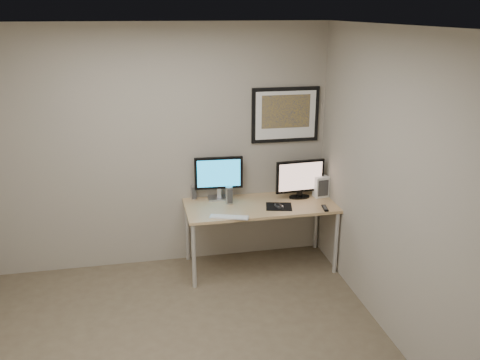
# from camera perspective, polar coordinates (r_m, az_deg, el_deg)

# --- Properties ---
(floor) EXTENTS (3.60, 3.60, 0.00)m
(floor) POSITION_cam_1_polar(r_m,az_deg,el_deg) (4.48, -6.66, -18.77)
(floor) COLOR brown
(floor) RESTS_ON ground
(room) EXTENTS (3.60, 3.60, 3.60)m
(room) POSITION_cam_1_polar(r_m,az_deg,el_deg) (4.15, -8.08, 3.54)
(room) COLOR white
(room) RESTS_ON ground
(desk) EXTENTS (1.60, 0.70, 0.73)m
(desk) POSITION_cam_1_polar(r_m,az_deg,el_deg) (5.46, 2.28, -3.40)
(desk) COLOR #A88051
(desk) RESTS_ON floor
(framed_art) EXTENTS (0.75, 0.04, 0.60)m
(framed_art) POSITION_cam_1_polar(r_m,az_deg,el_deg) (5.58, 5.12, 7.31)
(framed_art) COLOR black
(framed_art) RESTS_ON room
(monitor_large) EXTENTS (0.52, 0.18, 0.48)m
(monitor_large) POSITION_cam_1_polar(r_m,az_deg,el_deg) (5.50, -2.41, 0.45)
(monitor_large) COLOR #B0B0B5
(monitor_large) RESTS_ON desk
(monitor_tv) EXTENTS (0.55, 0.14, 0.43)m
(monitor_tv) POSITION_cam_1_polar(r_m,az_deg,el_deg) (5.58, 6.76, 0.22)
(monitor_tv) COLOR black
(monitor_tv) RESTS_ON desk
(speaker_left) EXTENTS (0.07, 0.07, 0.16)m
(speaker_left) POSITION_cam_1_polar(r_m,az_deg,el_deg) (5.58, -5.23, -1.36)
(speaker_left) COLOR #B0B0B5
(speaker_left) RESTS_ON desk
(speaker_right) EXTENTS (0.08, 0.08, 0.19)m
(speaker_right) POSITION_cam_1_polar(r_m,az_deg,el_deg) (5.42, -1.23, -1.71)
(speaker_right) COLOR #B0B0B5
(speaker_right) RESTS_ON desk
(keyboard) EXTENTS (0.40, 0.23, 0.01)m
(keyboard) POSITION_cam_1_polar(r_m,az_deg,el_deg) (5.09, -1.21, -4.17)
(keyboard) COLOR silver
(keyboard) RESTS_ON desk
(mousepad) EXTENTS (0.32, 0.30, 0.00)m
(mousepad) POSITION_cam_1_polar(r_m,az_deg,el_deg) (5.38, 4.39, -2.99)
(mousepad) COLOR black
(mousepad) RESTS_ON desk
(mouse) EXTENTS (0.07, 0.11, 0.03)m
(mouse) POSITION_cam_1_polar(r_m,az_deg,el_deg) (5.37, 4.39, -2.84)
(mouse) COLOR black
(mouse) RESTS_ON mousepad
(remote) EXTENTS (0.07, 0.17, 0.02)m
(remote) POSITION_cam_1_polar(r_m,az_deg,el_deg) (5.38, 9.52, -3.12)
(remote) COLOR black
(remote) RESTS_ON desk
(fan_unit) EXTENTS (0.17, 0.13, 0.23)m
(fan_unit) POSITION_cam_1_polar(r_m,az_deg,el_deg) (5.69, 9.06, -0.73)
(fan_unit) COLOR silver
(fan_unit) RESTS_ON desk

